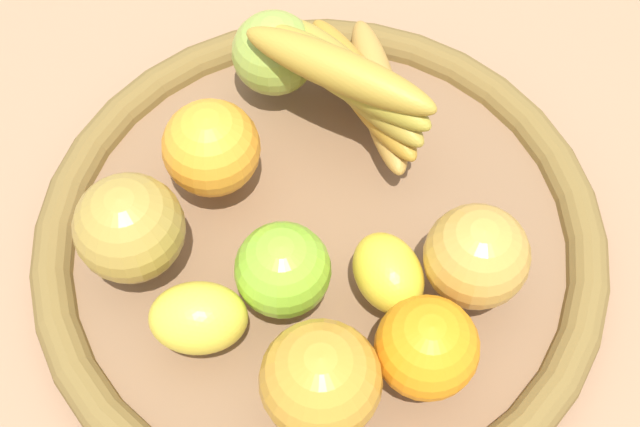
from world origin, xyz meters
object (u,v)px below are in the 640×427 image
object	(u,v)px
apple_4	(477,257)
orange_1	(211,148)
banana_bunch	(356,82)
apple_1	(321,381)
orange_0	(427,348)
lemon_0	(198,318)
lemon_1	(388,273)
apple_2	(274,53)
apple_0	(129,228)
apple_3	(283,270)

from	to	relation	value
apple_4	orange_1	distance (m)	0.21
banana_bunch	apple_1	distance (m)	0.24
orange_0	orange_1	bearing A→B (deg)	-179.70
lemon_0	apple_1	world-z (taller)	apple_1
apple_4	banana_bunch	world-z (taller)	banana_bunch
orange_1	lemon_0	world-z (taller)	orange_1
apple_4	lemon_0	xyz separation A→B (m)	(-0.10, -0.16, -0.01)
apple_4	orange_1	xyz separation A→B (m)	(-0.19, -0.07, -0.00)
lemon_1	lemon_0	bearing A→B (deg)	-118.42
apple_2	apple_4	bearing A→B (deg)	-5.48
apple_1	orange_1	bearing A→B (deg)	160.67
apple_1	apple_2	xyz separation A→B (m)	(-0.22, 0.16, -0.01)
apple_1	apple_0	bearing A→B (deg)	-173.30
orange_1	orange_0	xyz separation A→B (m)	(0.21, 0.00, -0.00)
apple_4	apple_1	world-z (taller)	apple_1
orange_1	lemon_0	bearing A→B (deg)	-44.09
apple_1	lemon_1	distance (m)	0.10
banana_bunch	lemon_0	bearing A→B (deg)	-73.70
apple_0	orange_0	distance (m)	0.22
banana_bunch	orange_0	size ratio (longest dim) A/B	2.33
apple_2	lemon_1	world-z (taller)	apple_2
apple_4	apple_2	distance (m)	0.23
apple_2	lemon_1	distance (m)	0.21
apple_3	apple_4	xyz separation A→B (m)	(0.08, 0.10, 0.00)
apple_4	orange_0	xyz separation A→B (m)	(0.02, -0.07, -0.00)
orange_1	lemon_0	xyz separation A→B (m)	(0.09, -0.09, -0.01)
orange_0	apple_2	world-z (taller)	orange_0
apple_3	apple_1	bearing A→B (deg)	-25.79
orange_1	lemon_1	world-z (taller)	orange_1
apple_4	lemon_1	xyz separation A→B (m)	(-0.04, -0.05, -0.01)
lemon_1	apple_0	bearing A→B (deg)	-141.94
apple_4	orange_0	bearing A→B (deg)	-73.43
lemon_1	orange_0	bearing A→B (deg)	-23.33
orange_1	banana_bunch	xyz separation A→B (m)	(0.03, 0.12, 0.01)
orange_1	banana_bunch	bearing A→B (deg)	74.04
apple_4	orange_0	distance (m)	0.08
orange_0	lemon_1	size ratio (longest dim) A/B	1.11
orange_1	orange_0	size ratio (longest dim) A/B	1.06
orange_1	lemon_1	size ratio (longest dim) A/B	1.17
orange_0	apple_3	bearing A→B (deg)	-164.51
apple_3	apple_0	world-z (taller)	apple_0
banana_bunch	lemon_1	bearing A→B (deg)	-35.96
banana_bunch	orange_0	bearing A→B (deg)	-32.27
banana_bunch	lemon_1	world-z (taller)	banana_bunch
banana_bunch	lemon_1	size ratio (longest dim) A/B	2.58
apple_3	apple_2	distance (m)	0.19
apple_0	orange_0	world-z (taller)	apple_0
banana_bunch	apple_1	xyz separation A→B (m)	(0.15, -0.18, -0.01)
orange_1	apple_1	size ratio (longest dim) A/B	0.93
apple_2	apple_0	bearing A→B (deg)	-73.82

